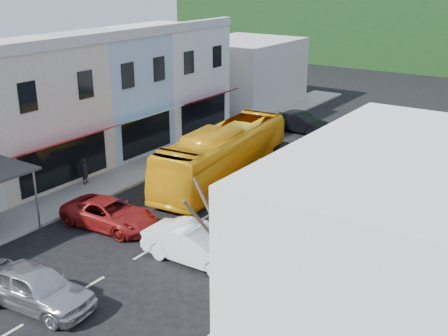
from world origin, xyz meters
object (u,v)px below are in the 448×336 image
(car_white, at_px, (197,247))
(car_red, at_px, (110,214))
(bus, at_px, (223,157))
(pedestrian_left, at_px, (85,170))
(direction_sign, at_px, (235,283))
(car_silver, at_px, (36,290))
(street_tree, at_px, (232,259))

(car_white, height_order, car_red, same)
(bus, relative_size, car_red, 2.52)
(pedestrian_left, distance_m, direction_sign, 16.30)
(car_silver, bearing_deg, bus, 0.12)
(car_red, xyz_separation_m, pedestrian_left, (-5.21, 3.21, 0.30))
(car_white, distance_m, pedestrian_left, 11.48)
(car_silver, distance_m, pedestrian_left, 12.57)
(car_red, bearing_deg, bus, -12.00)
(pedestrian_left, bearing_deg, car_white, -131.14)
(bus, distance_m, car_silver, 15.07)
(bus, relative_size, street_tree, 1.56)
(bus, bearing_deg, car_silver, -88.97)
(bus, relative_size, car_silver, 2.64)
(car_white, distance_m, street_tree, 7.29)
(direction_sign, bearing_deg, car_red, 174.96)
(pedestrian_left, distance_m, street_tree, 17.91)
(car_silver, xyz_separation_m, direction_sign, (6.93, 3.09, 1.10))
(car_silver, height_order, street_tree, street_tree)
(bus, distance_m, direction_sign, 14.64)
(pedestrian_left, bearing_deg, street_tree, -140.32)
(car_white, xyz_separation_m, pedestrian_left, (-10.89, 3.61, 0.30))
(bus, height_order, direction_sign, direction_sign)
(bus, distance_m, car_white, 9.98)
(bus, distance_m, car_red, 8.51)
(car_white, xyz_separation_m, direction_sign, (3.96, -3.06, 1.10))
(car_red, relative_size, direction_sign, 1.28)
(bus, height_order, car_red, bus)
(street_tree, bearing_deg, car_red, 154.64)
(car_red, height_order, street_tree, street_tree)
(car_silver, xyz_separation_m, car_red, (-2.72, 6.55, 0.00))
(car_red, bearing_deg, street_tree, -120.19)
(car_silver, distance_m, direction_sign, 7.67)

